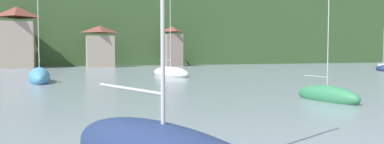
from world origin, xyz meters
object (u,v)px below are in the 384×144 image
(shore_building_eastcentral, at_px, (172,47))
(shore_building_central, at_px, (100,47))
(sailboat_far_5, at_px, (170,73))
(sailboat_mid_3, at_px, (327,96))
(shore_building_westcentral, at_px, (18,38))
(sailboat_far_4, at_px, (383,68))
(sailboat_far_1, at_px, (39,77))

(shore_building_eastcentral, bearing_deg, shore_building_central, -178.58)
(sailboat_far_5, bearing_deg, shore_building_central, 174.29)
(shore_building_eastcentral, relative_size, sailboat_mid_3, 1.08)
(shore_building_central, relative_size, shore_building_eastcentral, 0.97)
(shore_building_westcentral, xyz_separation_m, shore_building_central, (14.73, -0.97, -1.58))
(sailboat_far_4, bearing_deg, shore_building_westcentral, -78.85)
(shore_building_westcentral, bearing_deg, sailboat_mid_3, -68.48)
(sailboat_mid_3, distance_m, sailboat_far_4, 43.64)
(sailboat_far_1, bearing_deg, sailboat_mid_3, -144.20)
(shore_building_westcentral, height_order, sailboat_far_4, shore_building_westcentral)
(shore_building_westcentral, distance_m, sailboat_far_4, 63.79)
(shore_building_westcentral, distance_m, shore_building_central, 14.85)
(shore_building_eastcentral, bearing_deg, sailboat_mid_3, -96.85)
(sailboat_far_4, distance_m, sailboat_far_5, 36.12)
(shore_building_westcentral, bearing_deg, shore_building_eastcentral, -1.18)
(shore_building_westcentral, distance_m, sailboat_far_1, 36.69)
(shore_building_central, height_order, sailboat_mid_3, shore_building_central)
(shore_building_central, relative_size, sailboat_far_4, 1.12)
(shore_building_westcentral, xyz_separation_m, sailboat_far_5, (20.19, -31.13, -5.12))
(shore_building_eastcentral, height_order, sailboat_mid_3, shore_building_eastcentral)
(sailboat_mid_3, relative_size, sailboat_far_5, 0.70)
(shore_building_central, height_order, sailboat_far_5, sailboat_far_5)
(sailboat_far_5, bearing_deg, shore_building_westcentral, -163.00)
(sailboat_far_4, relative_size, sailboat_far_5, 0.66)
(shore_building_eastcentral, distance_m, sailboat_far_1, 43.07)
(sailboat_mid_3, bearing_deg, shore_building_westcentral, -165.76)
(shore_building_westcentral, distance_m, sailboat_mid_3, 61.93)
(sailboat_far_4, bearing_deg, sailboat_mid_3, -11.52)
(shore_building_central, relative_size, sailboat_mid_3, 1.06)
(shore_building_central, bearing_deg, shore_building_westcentral, 176.22)
(sailboat_far_4, bearing_deg, shore_building_eastcentral, -98.34)
(shore_building_central, xyz_separation_m, sailboat_far_5, (5.46, -30.16, -3.55))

